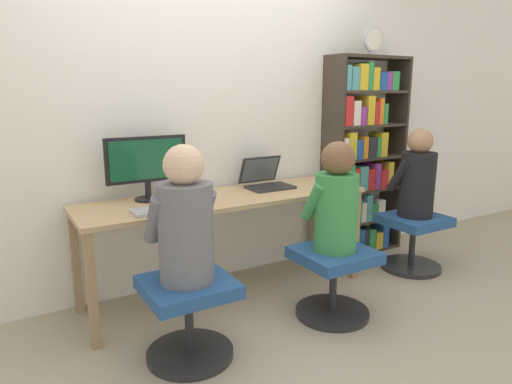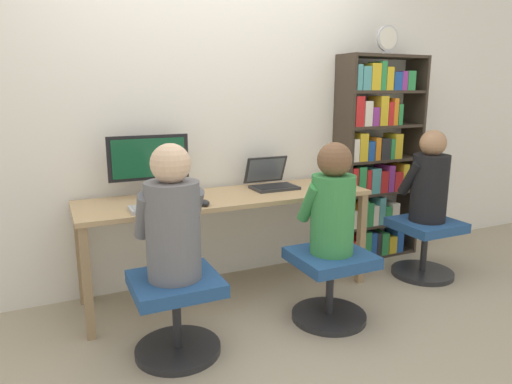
{
  "view_description": "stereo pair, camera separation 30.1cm",
  "coord_description": "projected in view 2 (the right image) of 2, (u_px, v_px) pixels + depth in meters",
  "views": [
    {
      "loc": [
        -1.36,
        -2.4,
        1.41
      ],
      "look_at": [
        0.14,
        0.13,
        0.75
      ],
      "focal_mm": 32.0,
      "sensor_mm": 36.0,
      "label": 1
    },
    {
      "loc": [
        -1.09,
        -2.54,
        1.41
      ],
      "look_at": [
        0.14,
        0.13,
        0.75
      ],
      "focal_mm": 32.0,
      "sensor_mm": 36.0,
      "label": 2
    }
  ],
  "objects": [
    {
      "name": "ground_plane",
      "position": [
        245.0,
        309.0,
        3.0
      ],
      "size": [
        14.0,
        14.0,
        0.0
      ],
      "primitive_type": "plane",
      "color": "tan"
    },
    {
      "name": "wall_back",
      "position": [
        209.0,
        106.0,
        3.28
      ],
      "size": [
        10.0,
        0.05,
        2.6
      ],
      "color": "white",
      "rests_on": "ground_plane"
    },
    {
      "name": "desk",
      "position": [
        228.0,
        206.0,
        3.12
      ],
      "size": [
        1.99,
        0.57,
        0.71
      ],
      "color": "tan",
      "rests_on": "ground_plane"
    },
    {
      "name": "desktop_monitor",
      "position": [
        149.0,
        163.0,
        2.99
      ],
      "size": [
        0.53,
        0.18,
        0.42
      ],
      "color": "black",
      "rests_on": "desk"
    },
    {
      "name": "laptop",
      "position": [
        271.0,
        181.0,
        3.34
      ],
      "size": [
        0.32,
        0.3,
        0.22
      ],
      "color": "#2D2D30",
      "rests_on": "desk"
    },
    {
      "name": "keyboard",
      "position": [
        163.0,
        207.0,
        2.75
      ],
      "size": [
        0.39,
        0.16,
        0.03
      ],
      "color": "#B2B2B7",
      "rests_on": "desk"
    },
    {
      "name": "computer_mouse_by_keyboard",
      "position": [
        204.0,
        203.0,
        2.83
      ],
      "size": [
        0.07,
        0.11,
        0.03
      ],
      "color": "black",
      "rests_on": "desk"
    },
    {
      "name": "office_chair_left",
      "position": [
        176.0,
        308.0,
        2.45
      ],
      "size": [
        0.47,
        0.47,
        0.44
      ],
      "color": "#262628",
      "rests_on": "ground_plane"
    },
    {
      "name": "office_chair_right",
      "position": [
        330.0,
        280.0,
        2.82
      ],
      "size": [
        0.47,
        0.47,
        0.44
      ],
      "color": "#262628",
      "rests_on": "ground_plane"
    },
    {
      "name": "person_at_monitor",
      "position": [
        173.0,
        219.0,
        2.35
      ],
      "size": [
        0.35,
        0.32,
        0.71
      ],
      "color": "slate",
      "rests_on": "office_chair_left"
    },
    {
      "name": "person_at_laptop",
      "position": [
        333.0,
        203.0,
        2.72
      ],
      "size": [
        0.32,
        0.3,
        0.67
      ],
      "color": "#388C47",
      "rests_on": "office_chair_right"
    },
    {
      "name": "bookshelf",
      "position": [
        374.0,
        165.0,
        3.8
      ],
      "size": [
        0.75,
        0.26,
        1.68
      ],
      "color": "#382D23",
      "rests_on": "ground_plane"
    },
    {
      "name": "desk_clock",
      "position": [
        388.0,
        39.0,
        3.54
      ],
      "size": [
        0.2,
        0.03,
        0.22
      ],
      "color": "#B2B2B7",
      "rests_on": "bookshelf"
    },
    {
      "name": "office_chair_side",
      "position": [
        425.0,
        243.0,
        3.5
      ],
      "size": [
        0.47,
        0.47,
        0.44
      ],
      "color": "#262628",
      "rests_on": "ground_plane"
    },
    {
      "name": "person_near_shelf",
      "position": [
        429.0,
        181.0,
        3.4
      ],
      "size": [
        0.33,
        0.31,
        0.69
      ],
      "color": "black",
      "rests_on": "office_chair_side"
    }
  ]
}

